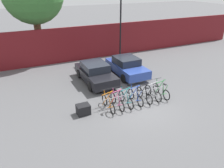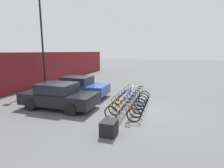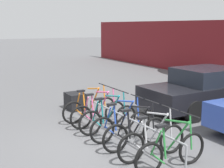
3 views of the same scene
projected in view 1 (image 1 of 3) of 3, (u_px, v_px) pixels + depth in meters
ground_plane at (140, 106)px, 12.53m from camera, size 120.00×120.00×0.00m
hoarding_wall at (85, 43)px, 19.66m from camera, size 36.00×0.16×3.03m
bike_rack at (135, 94)px, 12.89m from camera, size 4.15×0.04×0.57m
bicycle_orange at (108, 103)px, 12.11m from camera, size 0.68×1.71×1.05m
bicycle_pink at (117, 101)px, 12.33m from camera, size 0.68×1.71×1.05m
bicycle_teal at (126, 99)px, 12.55m from camera, size 0.68×1.71×1.05m
bicycle_blue at (136, 97)px, 12.80m from camera, size 0.68×1.71×1.05m
bicycle_black at (144, 95)px, 13.04m from camera, size 0.68×1.71×1.05m
bicycle_silver at (153, 93)px, 13.28m from camera, size 0.68×1.71×1.05m
bicycle_green at (161, 91)px, 13.52m from camera, size 0.68×1.71×1.05m
car_black at (95, 73)px, 15.37m from camera, size 1.91×4.15×1.40m
car_blue at (127, 66)px, 16.54m from camera, size 1.91×4.00×1.40m
lamp_post at (121, 11)px, 18.91m from camera, size 0.24×0.44×7.72m
cargo_crate at (83, 109)px, 11.72m from camera, size 0.70×0.56×0.55m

